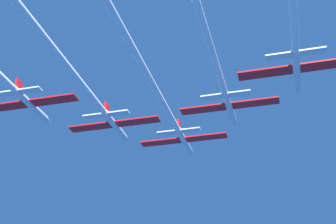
% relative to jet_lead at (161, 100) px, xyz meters
% --- Properties ---
extents(jet_lead, '(21.10, 70.61, 3.49)m').
position_rel_jet_lead_xyz_m(jet_lead, '(0.00, 0.00, 0.00)').
color(jet_lead, white).
extents(jet_left_wing, '(21.10, 74.54, 3.49)m').
position_rel_jet_lead_xyz_m(jet_left_wing, '(-12.93, -14.89, -0.56)').
color(jet_left_wing, white).
extents(jet_right_wing, '(21.10, 71.64, 3.49)m').
position_rel_jet_lead_xyz_m(jet_right_wing, '(12.98, -13.29, 0.61)').
color(jet_right_wing, white).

